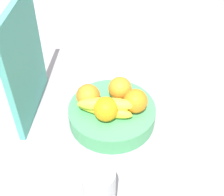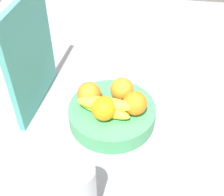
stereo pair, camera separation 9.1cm
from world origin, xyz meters
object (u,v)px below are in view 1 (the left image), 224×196
(fruit_bowl, at_px, (112,114))
(thermos_tumbler, at_px, (99,196))
(orange_front_right, at_px, (88,96))
(cutting_board, at_px, (25,63))
(orange_center, at_px, (106,109))
(orange_back_left, at_px, (135,101))
(orange_front_left, at_px, (120,88))
(banana_bunch, at_px, (106,107))

(fruit_bowl, height_order, thermos_tumbler, thermos_tumbler)
(fruit_bowl, relative_size, orange_front_right, 3.69)
(cutting_board, bearing_deg, fruit_bowl, -98.73)
(fruit_bowl, height_order, cutting_board, cutting_board)
(orange_center, xyz_separation_m, orange_back_left, (0.03, -0.09, 0.00))
(orange_front_left, relative_size, orange_center, 1.00)
(orange_front_left, bearing_deg, orange_front_right, 109.49)
(thermos_tumbler, bearing_deg, orange_back_left, -17.67)
(orange_front_left, height_order, orange_center, same)
(orange_back_left, xyz_separation_m, cutting_board, (0.07, 0.32, 0.09))
(orange_front_left, relative_size, banana_bunch, 0.40)
(orange_front_right, bearing_deg, banana_bunch, -128.29)
(orange_front_left, bearing_deg, orange_center, 154.74)
(fruit_bowl, bearing_deg, orange_back_left, -97.16)
(fruit_bowl, xyz_separation_m, orange_front_right, (0.01, 0.07, 0.06))
(orange_front_left, relative_size, orange_back_left, 1.00)
(fruit_bowl, bearing_deg, orange_front_left, -28.00)
(banana_bunch, xyz_separation_m, cutting_board, (0.09, 0.24, 0.09))
(orange_center, xyz_separation_m, banana_bunch, (0.01, 0.00, -0.01))
(orange_center, xyz_separation_m, thermos_tumbler, (-0.27, 0.01, -0.00))
(orange_center, height_order, orange_back_left, same)
(orange_front_right, relative_size, orange_center, 1.00)
(orange_front_right, bearing_deg, cutting_board, 75.80)
(fruit_bowl, xyz_separation_m, banana_bunch, (-0.03, 0.02, 0.06))
(orange_center, relative_size, cutting_board, 0.20)
(fruit_bowl, xyz_separation_m, orange_back_left, (-0.01, -0.07, 0.06))
(cutting_board, height_order, thermos_tumbler, cutting_board)
(orange_center, bearing_deg, cutting_board, 66.71)
(orange_front_right, xyz_separation_m, banana_bunch, (-0.04, -0.05, -0.01))
(orange_back_left, relative_size, cutting_board, 0.20)
(orange_front_right, distance_m, cutting_board, 0.21)
(cutting_board, xyz_separation_m, thermos_tumbler, (-0.37, -0.23, -0.09))
(orange_front_left, xyz_separation_m, orange_back_left, (-0.06, -0.04, 0.00))
(orange_front_right, distance_m, thermos_tumbler, 0.33)
(orange_back_left, xyz_separation_m, banana_bunch, (-0.02, 0.09, -0.01))
(banana_bunch, bearing_deg, cutting_board, 69.54)
(orange_front_left, xyz_separation_m, thermos_tumbler, (-0.36, 0.05, -0.00))
(cutting_board, bearing_deg, orange_front_right, -99.79)
(fruit_bowl, bearing_deg, thermos_tumbler, 174.95)
(thermos_tumbler, bearing_deg, orange_front_left, -8.35)
(cutting_board, bearing_deg, orange_center, -108.88)
(orange_front_left, relative_size, orange_front_right, 1.00)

